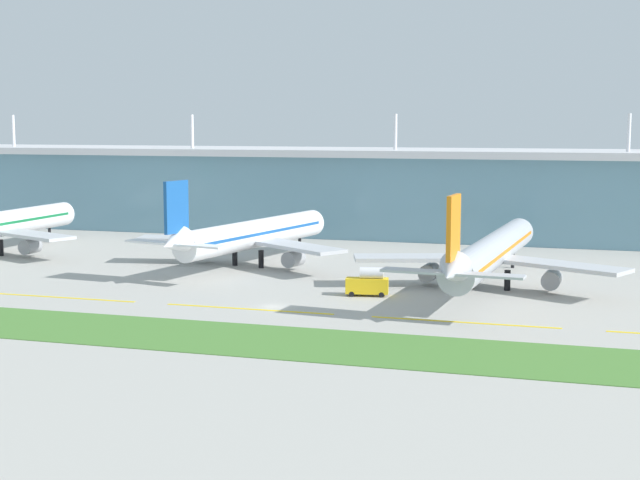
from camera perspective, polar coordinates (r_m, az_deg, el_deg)
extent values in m
plane|color=#A8A59E|center=(147.20, -2.96, -4.16)|extent=(600.00, 600.00, 0.00)
cube|color=#6693A8|center=(239.87, 4.95, 2.75)|extent=(280.00, 28.00, 20.70)
cube|color=silver|center=(239.25, 4.98, 5.44)|extent=(288.00, 34.00, 1.80)
cylinder|color=silver|center=(279.35, -18.53, 6.46)|extent=(0.90, 0.90, 9.00)
cylinder|color=silver|center=(251.36, -7.96, 6.71)|extent=(0.90, 0.90, 9.00)
cylinder|color=silver|center=(233.66, 4.71, 6.72)|extent=(0.90, 0.90, 9.00)
cylinder|color=silver|center=(228.67, 18.66, 6.36)|extent=(0.90, 0.90, 9.00)
cone|color=silver|center=(241.92, -15.35, 1.64)|extent=(5.58, 4.10, 5.51)
cube|color=#B7BABF|center=(207.93, -17.56, 0.32)|extent=(24.75, 15.66, 0.70)
cylinder|color=gray|center=(210.12, -17.57, -0.38)|extent=(3.28, 4.56, 3.20)
cylinder|color=black|center=(235.19, -16.47, 0.30)|extent=(0.70, 0.70, 3.60)
cylinder|color=black|center=(214.65, -19.23, -0.46)|extent=(1.10, 1.10, 3.60)
cylinder|color=white|center=(189.71, -4.03, 0.40)|extent=(15.77, 48.87, 5.80)
cone|color=white|center=(212.23, -0.18, 1.15)|extent=(6.22, 5.06, 5.51)
cone|color=white|center=(167.38, -9.09, -0.18)|extent=(6.20, 7.51, 5.72)
cube|color=#19519E|center=(167.46, -8.92, 2.04)|extent=(2.01, 6.41, 9.50)
cube|color=white|center=(171.19, -10.44, -0.12)|extent=(10.45, 5.20, 0.36)
cube|color=white|center=(164.52, -7.47, -0.35)|extent=(10.45, 5.20, 0.36)
cube|color=#B7BABF|center=(193.02, -7.73, 0.08)|extent=(24.82, 10.88, 0.70)
cylinder|color=gray|center=(193.84, -7.18, -0.72)|extent=(4.06, 5.07, 3.20)
cube|color=#B7BABF|center=(179.92, -1.56, -0.38)|extent=(23.70, 19.05, 0.70)
cylinder|color=gray|center=(182.14, -1.66, -1.18)|extent=(4.06, 5.07, 3.20)
cylinder|color=black|center=(205.80, -1.27, -0.37)|extent=(0.70, 0.70, 3.60)
cylinder|color=black|center=(189.60, -5.32, -1.05)|extent=(1.10, 1.10, 3.60)
cylinder|color=black|center=(186.13, -3.68, -1.19)|extent=(1.10, 1.10, 3.60)
cube|color=#19519E|center=(189.67, -4.03, 0.52)|extent=(14.80, 44.11, 0.60)
cylinder|color=#ADB2BC|center=(166.86, 10.70, -0.66)|extent=(10.25, 61.30, 5.80)
cone|color=#ADB2BC|center=(198.71, 12.37, 0.56)|extent=(5.79, 4.39, 5.51)
cone|color=#ADB2BC|center=(134.17, 8.16, -2.01)|extent=(5.40, 6.97, 5.72)
cube|color=orange|center=(134.26, 8.30, 0.78)|extent=(1.17, 6.43, 9.50)
cube|color=#ADB2BC|center=(135.98, 5.94, -1.93)|extent=(10.21, 3.92, 0.36)
cube|color=#ADB2BC|center=(133.61, 10.50, -2.18)|extent=(10.21, 3.92, 0.36)
cube|color=#B7BABF|center=(165.30, 6.32, -1.11)|extent=(24.93, 13.81, 0.70)
cylinder|color=gray|center=(166.81, 6.83, -2.01)|extent=(3.52, 4.72, 3.20)
cube|color=#B7BABF|center=(161.04, 14.61, -1.52)|extent=(24.54, 16.70, 0.70)
cylinder|color=gray|center=(163.02, 14.22, -2.40)|extent=(3.52, 4.72, 3.20)
cylinder|color=black|center=(189.88, 11.90, -1.17)|extent=(0.70, 0.70, 3.60)
cylinder|color=black|center=(165.25, 9.38, -2.36)|extent=(1.10, 1.10, 3.60)
cylinder|color=black|center=(164.12, 11.57, -2.47)|extent=(1.10, 1.10, 3.60)
cube|color=orange|center=(166.81, 10.70, -0.52)|extent=(9.85, 55.22, 0.60)
cube|color=yellow|center=(160.74, -15.86, -3.45)|extent=(28.00, 0.70, 0.04)
cube|color=yellow|center=(145.50, -4.46, -4.30)|extent=(28.00, 0.70, 0.04)
cube|color=yellow|center=(137.17, 8.96, -5.08)|extent=(28.00, 0.70, 0.04)
cube|color=#477A33|center=(126.89, -6.36, -6.04)|extent=(300.00, 18.00, 0.10)
cube|color=gold|center=(155.99, 2.94, -2.86)|extent=(7.54, 3.79, 2.60)
cylinder|color=silver|center=(155.57, 3.24, -2.06)|extent=(4.28, 2.65, 2.00)
cylinder|color=black|center=(155.27, 1.98, -3.39)|extent=(0.95, 0.50, 0.90)
cylinder|color=black|center=(157.56, 2.05, -3.23)|extent=(0.95, 0.50, 0.90)
cylinder|color=black|center=(154.93, 3.84, -3.42)|extent=(0.95, 0.50, 0.90)
cylinder|color=black|center=(157.23, 3.89, -3.27)|extent=(0.95, 0.50, 0.90)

